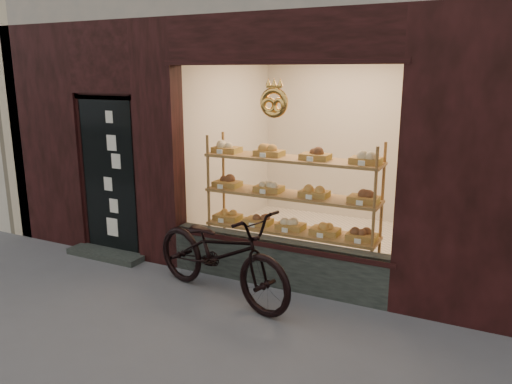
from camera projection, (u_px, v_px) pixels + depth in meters
The scene contains 3 objects.
ground at pixel (128, 365), 4.33m from camera, with size 90.00×90.00×0.00m, color #515156.
display_shelf at pixel (291, 207), 6.15m from camera, with size 2.20×0.45×1.70m.
bicycle at pixel (220, 253), 5.51m from camera, with size 0.70×2.00×1.05m, color black.
Camera 1 is at (2.72, -2.95, 2.48)m, focal length 35.00 mm.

